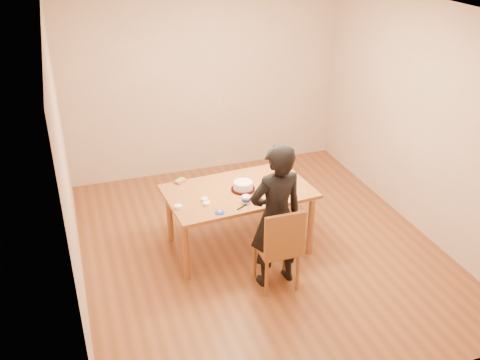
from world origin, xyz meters
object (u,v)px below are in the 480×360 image
object	(u,v)px
dining_chair	(277,247)
cake_plate	(243,189)
cake	(243,186)
dining_table	(239,192)
person	(276,217)

from	to	relation	value
dining_chair	cake_plate	xyz separation A→B (m)	(-0.10, 0.76, 0.31)
dining_chair	cake	world-z (taller)	cake
dining_chair	cake_plate	size ratio (longest dim) A/B	1.49
dining_table	dining_chair	xyz separation A→B (m)	(0.15, -0.78, -0.28)
dining_table	dining_chair	bearing A→B (deg)	-83.52
dining_chair	cake	distance (m)	0.85
dining_chair	cake	size ratio (longest dim) A/B	1.85
dining_table	cake	distance (m)	0.09
dining_table	person	world-z (taller)	person
dining_table	dining_chair	world-z (taller)	dining_table
cake_plate	cake	size ratio (longest dim) A/B	1.24
dining_table	cake	world-z (taller)	cake
cake	cake_plate	bearing A→B (deg)	0.00
dining_table	cake	size ratio (longest dim) A/B	7.41
cake_plate	cake	xyz separation A→B (m)	(0.00, 0.00, 0.04)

